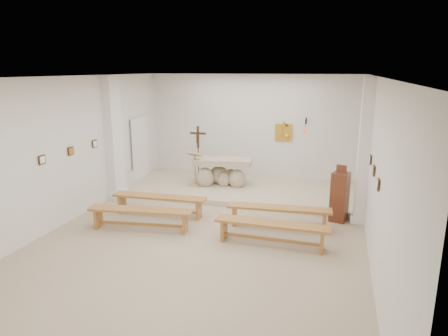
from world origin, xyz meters
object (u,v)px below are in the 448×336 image
(altar, at_px, (222,174))
(bench_right_front, at_px, (279,212))
(crucifix_stand, at_px, (198,149))
(bench_left_second, at_px, (141,214))
(lectern, at_px, (195,169))
(donation_pedestal, at_px, (340,197))
(bench_right_second, at_px, (272,228))
(bench_left_front, at_px, (159,201))

(altar, distance_m, bench_right_front, 3.36)
(crucifix_stand, relative_size, bench_left_second, 0.70)
(lectern, bearing_deg, crucifix_stand, 112.28)
(lectern, height_order, donation_pedestal, donation_pedestal)
(lectern, bearing_deg, bench_right_front, -27.76)
(lectern, height_order, bench_right_second, lectern)
(altar, height_order, bench_right_front, altar)
(bench_right_second, bearing_deg, bench_left_front, 162.46)
(donation_pedestal, xyz_separation_m, bench_right_front, (-1.36, -0.85, -0.24))
(altar, relative_size, bench_right_second, 0.75)
(lectern, bearing_deg, bench_left_second, -82.28)
(crucifix_stand, distance_m, bench_right_second, 5.22)
(bench_left_second, bearing_deg, crucifix_stand, 82.94)
(altar, xyz_separation_m, lectern, (-0.77, -0.31, 0.18))
(lectern, bearing_deg, bench_right_second, -38.30)
(bench_left_second, height_order, bench_right_second, same)
(altar, height_order, bench_right_second, altar)
(lectern, distance_m, bench_right_second, 4.41)
(donation_pedestal, distance_m, bench_right_front, 1.62)
(lectern, distance_m, bench_left_front, 2.30)
(altar, height_order, donation_pedestal, donation_pedestal)
(lectern, height_order, bench_right_front, lectern)
(lectern, distance_m, donation_pedestal, 4.52)
(crucifix_stand, xyz_separation_m, donation_pedestal, (4.47, -2.26, -0.52))
(donation_pedestal, bearing_deg, bench_left_second, -140.36)
(crucifix_stand, xyz_separation_m, bench_left_second, (0.04, -4.13, -0.76))
(donation_pedestal, bearing_deg, bench_right_second, -109.31)
(crucifix_stand, distance_m, bench_left_second, 4.20)
(bench_left_second, relative_size, bench_right_second, 1.01)
(crucifix_stand, relative_size, bench_right_front, 0.70)
(altar, height_order, lectern, lectern)
(lectern, xyz_separation_m, crucifix_stand, (-0.18, 0.83, 0.46))
(altar, xyz_separation_m, crucifix_stand, (-0.95, 0.53, 0.65))
(donation_pedestal, distance_m, bench_left_front, 4.51)
(altar, height_order, bench_left_front, altar)
(altar, distance_m, bench_left_second, 3.71)
(bench_left_second, xyz_separation_m, bench_right_second, (3.06, 0.00, 0.00))
(bench_right_front, bearing_deg, bench_left_front, 175.59)
(lectern, height_order, crucifix_stand, crucifix_stand)
(crucifix_stand, bearing_deg, altar, -30.96)
(bench_left_second, distance_m, bench_right_second, 3.06)
(altar, xyz_separation_m, bench_right_second, (2.15, -3.60, -0.11))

